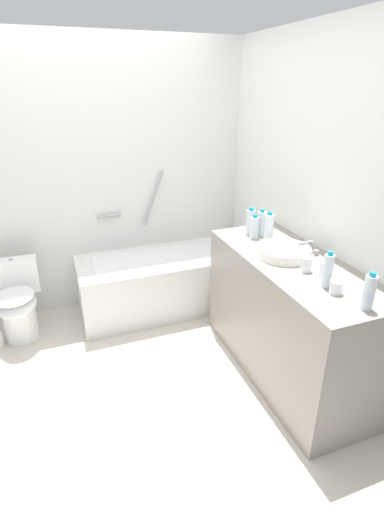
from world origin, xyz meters
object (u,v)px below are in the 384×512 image
at_px(water_bottle_5, 269,227).
at_px(drinking_glass_0, 306,264).
at_px(water_bottle_0, 328,270).
at_px(toilet, 17,302).
at_px(drinking_glass_2, 325,269).
at_px(sink_faucet, 309,247).
at_px(water_bottle_2, 369,292).
at_px(drinking_glass_3, 256,225).
at_px(water_bottle_4, 261,223).
at_px(sink_basin, 284,252).
at_px(drinking_glass_1, 336,287).
at_px(water_bottle_1, 250,222).
at_px(bathtub, 166,280).
at_px(water_bottle_3, 254,227).

bearing_deg(water_bottle_5, drinking_glass_0, -94.57).
bearing_deg(water_bottle_0, toilet, 140.36).
relative_size(toilet, drinking_glass_2, 6.96).
relative_size(sink_faucet, water_bottle_5, 0.67).
distance_m(water_bottle_5, drinking_glass_2, 0.64).
height_order(water_bottle_2, drinking_glass_3, water_bottle_2).
bearing_deg(drinking_glass_2, drinking_glass_0, 121.79).
xyz_separation_m(sink_faucet, water_bottle_4, (-0.15, 0.41, 0.06)).
height_order(toilet, water_bottle_4, water_bottle_4).
bearing_deg(sink_faucet, sink_basin, 180.00).
xyz_separation_m(drinking_glass_1, drinking_glass_2, (0.07, 0.20, 0.01)).
bearing_deg(water_bottle_1, drinking_glass_1, -89.97).
distance_m(bathtub, water_bottle_2, 2.03).
xyz_separation_m(water_bottle_5, drinking_glass_3, (0.03, 0.24, -0.07)).
height_order(toilet, sink_faucet, sink_faucet).
height_order(water_bottle_4, drinking_glass_0, water_bottle_4).
height_order(sink_basin, drinking_glass_0, drinking_glass_0).
bearing_deg(water_bottle_4, drinking_glass_3, 79.83).
distance_m(water_bottle_3, drinking_glass_0, 0.63).
distance_m(drinking_glass_1, drinking_glass_2, 0.21).
relative_size(drinking_glass_0, drinking_glass_3, 1.17).
xyz_separation_m(water_bottle_4, water_bottle_5, (-0.01, -0.12, 0.01)).
bearing_deg(water_bottle_3, water_bottle_4, 19.18).
bearing_deg(water_bottle_3, sink_faucet, -59.13).
bearing_deg(drinking_glass_2, drinking_glass_3, 89.39).
bearing_deg(drinking_glass_2, water_bottle_0, -124.48).
bearing_deg(water_bottle_3, water_bottle_2, -87.31).
xyz_separation_m(water_bottle_2, drinking_glass_2, (0.03, 0.38, -0.05)).
height_order(water_bottle_1, drinking_glass_0, water_bottle_1).
relative_size(water_bottle_4, drinking_glass_2, 2.25).
xyz_separation_m(toilet, water_bottle_4, (1.88, -0.64, 0.67)).
xyz_separation_m(sink_basin, water_bottle_1, (-0.01, 0.46, 0.07)).
height_order(water_bottle_1, water_bottle_3, water_bottle_1).
distance_m(sink_basin, drinking_glass_0, 0.25).
bearing_deg(water_bottle_4, water_bottle_2, -91.07).
height_order(sink_faucet, drinking_glass_3, sink_faucet).
height_order(drinking_glass_1, drinking_glass_2, drinking_glass_2).
relative_size(water_bottle_3, drinking_glass_2, 1.98).
height_order(toilet, drinking_glass_2, drinking_glass_2).
bearing_deg(water_bottle_0, water_bottle_2, -81.73).
relative_size(sink_basin, drinking_glass_1, 4.73).
relative_size(toilet, water_bottle_4, 3.10).
relative_size(water_bottle_2, drinking_glass_3, 2.66).
bearing_deg(drinking_glass_2, sink_faucet, 67.82).
xyz_separation_m(bathtub, drinking_glass_0, (0.53, -1.33, 0.66)).
bearing_deg(water_bottle_2, bathtub, 106.99).
relative_size(water_bottle_2, drinking_glass_0, 2.27).
bearing_deg(drinking_glass_0, water_bottle_2, -86.68).
bearing_deg(sink_basin, sink_faucet, 0.00).
bearing_deg(water_bottle_5, drinking_glass_2, -88.31).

